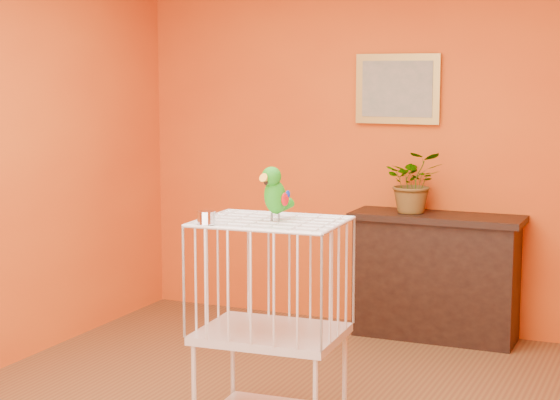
% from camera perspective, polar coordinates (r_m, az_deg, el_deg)
% --- Properties ---
extents(room_shell, '(4.50, 4.50, 4.50)m').
position_cam_1_polar(room_shell, '(4.72, -0.52, 4.33)').
color(room_shell, '#DF5B15').
rests_on(room_shell, ground).
extents(console_cabinet, '(1.19, 0.43, 0.89)m').
position_cam_1_polar(console_cabinet, '(6.69, 9.46, -4.61)').
color(console_cabinet, black).
rests_on(console_cabinet, ground).
extents(potted_plant, '(0.52, 0.54, 0.34)m').
position_cam_1_polar(potted_plant, '(6.58, 8.04, 0.64)').
color(potted_plant, '#26722D').
rests_on(potted_plant, console_cabinet).
extents(framed_picture, '(0.62, 0.04, 0.50)m').
position_cam_1_polar(framed_picture, '(6.80, 7.18, 6.73)').
color(framed_picture, '#B0933F').
rests_on(framed_picture, room_shell).
extents(birdcage, '(0.75, 0.60, 1.12)m').
position_cam_1_polar(birdcage, '(4.88, -0.54, -7.51)').
color(birdcage, beige).
rests_on(birdcage, ground).
extents(feed_cup, '(0.09, 0.09, 0.06)m').
position_cam_1_polar(feed_cup, '(4.65, -4.51, -1.07)').
color(feed_cup, silver).
rests_on(feed_cup, birdcage).
extents(parrot, '(0.14, 0.25, 0.28)m').
position_cam_1_polar(parrot, '(4.75, -0.31, 0.44)').
color(parrot, '#59544C').
rests_on(parrot, birdcage).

